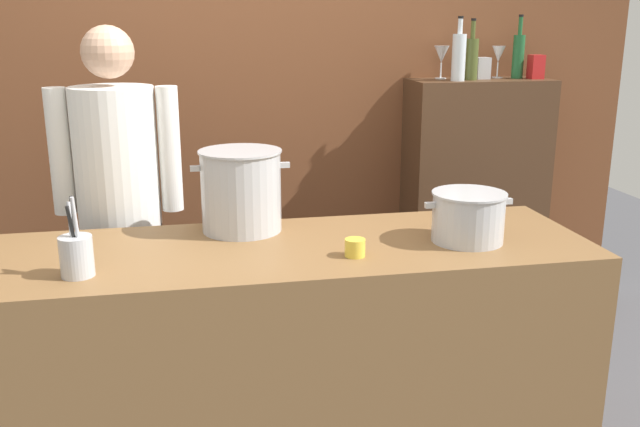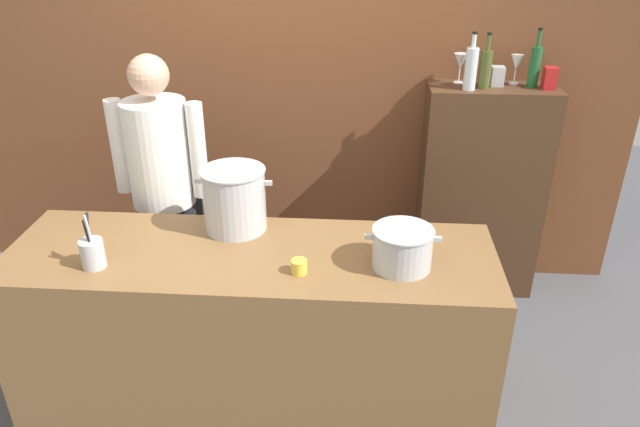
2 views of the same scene
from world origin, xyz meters
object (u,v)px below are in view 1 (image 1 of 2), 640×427
at_px(wine_bottle_clear, 459,56).
at_px(wine_glass_tall, 498,55).
at_px(stockpot_small, 468,217).
at_px(wine_bottle_olive, 472,58).
at_px(wine_glass_short, 442,55).
at_px(butter_jar, 355,248).
at_px(spice_tin_red, 536,67).
at_px(spice_tin_silver, 482,68).
at_px(stockpot_large, 241,191).
at_px(utensil_crock, 76,255).
at_px(chef, 119,196).
at_px(wine_bottle_green, 518,55).

bearing_deg(wine_bottle_clear, wine_glass_tall, 26.42).
distance_m(stockpot_small, wine_bottle_olive, 1.42).
distance_m(wine_bottle_clear, wine_glass_short, 0.15).
height_order(butter_jar, spice_tin_red, spice_tin_red).
height_order(spice_tin_red, spice_tin_silver, spice_tin_red).
relative_size(wine_glass_short, wine_glass_tall, 1.02).
bearing_deg(stockpot_large, utensil_crock, -144.31).
xyz_separation_m(utensil_crock, wine_glass_short, (1.72, 1.43, 0.53)).
xyz_separation_m(stockpot_large, butter_jar, (0.35, -0.38, -0.13)).
distance_m(butter_jar, spice_tin_red, 1.93).
height_order(wine_glass_tall, spice_tin_silver, wine_glass_tall).
relative_size(wine_bottle_olive, wine_bottle_clear, 0.97).
distance_m(utensil_crock, spice_tin_red, 2.63).
xyz_separation_m(butter_jar, spice_tin_silver, (1.03, 1.37, 0.50)).
xyz_separation_m(butter_jar, wine_glass_short, (0.82, 1.42, 0.57)).
bearing_deg(utensil_crock, spice_tin_silver, 35.61).
bearing_deg(butter_jar, wine_bottle_clear, 56.03).
height_order(wine_bottle_clear, wine_glass_short, wine_bottle_clear).
height_order(chef, spice_tin_red, chef).
height_order(stockpot_large, spice_tin_red, spice_tin_red).
bearing_deg(stockpot_large, spice_tin_silver, 35.58).
xyz_separation_m(stockpot_large, wine_glass_short, (1.17, 1.03, 0.44)).
relative_size(utensil_crock, wine_bottle_olive, 0.83).
bearing_deg(spice_tin_silver, wine_glass_tall, 22.11).
distance_m(wine_bottle_olive, spice_tin_red, 0.37).
bearing_deg(utensil_crock, stockpot_large, 35.69).
distance_m(chef, stockpot_large, 0.62).
bearing_deg(utensil_crock, spice_tin_red, 31.00).
distance_m(utensil_crock, wine_bottle_olive, 2.34).
relative_size(butter_jar, wine_bottle_olive, 0.23).
bearing_deg(butter_jar, stockpot_large, 132.59).
xyz_separation_m(chef, butter_jar, (0.83, -0.76, -0.03)).
relative_size(chef, wine_glass_tall, 9.71).
distance_m(wine_bottle_green, wine_glass_tall, 0.10).
bearing_deg(chef, utensil_crock, 88.75).
bearing_deg(chef, butter_jar, 141.44).
bearing_deg(wine_glass_tall, utensil_crock, -145.04).
xyz_separation_m(wine_glass_short, spice_tin_red, (0.50, -0.10, -0.06)).
relative_size(chef, utensil_crock, 6.38).
relative_size(wine_bottle_olive, wine_bottle_green, 0.94).
bearing_deg(spice_tin_red, wine_bottle_clear, -174.33).
bearing_deg(wine_glass_tall, butter_jar, -128.94).
xyz_separation_m(chef, stockpot_small, (1.27, -0.68, 0.03)).
relative_size(wine_bottle_green, spice_tin_red, 2.64).
bearing_deg(wine_glass_short, stockpot_large, -138.48).
height_order(chef, wine_glass_tall, chef).
bearing_deg(spice_tin_red, wine_bottle_green, 149.34).
xyz_separation_m(butter_jar, wine_glass_tall, (1.14, 1.41, 0.56)).
xyz_separation_m(stockpot_large, wine_bottle_olive, (1.30, 0.94, 0.43)).
height_order(wine_bottle_clear, spice_tin_red, wine_bottle_clear).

